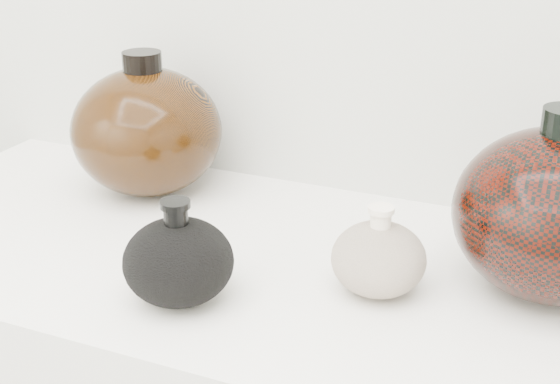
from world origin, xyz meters
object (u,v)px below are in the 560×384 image
at_px(cream_gourd_vase, 379,258).
at_px(right_round_pot, 556,213).
at_px(left_round_pot, 147,131).
at_px(black_gourd_vase, 178,261).

xyz_separation_m(cream_gourd_vase, right_round_pot, (0.18, 0.08, 0.06)).
bearing_deg(left_round_pot, black_gourd_vase, -52.23).
distance_m(left_round_pot, right_round_pot, 0.59).
distance_m(black_gourd_vase, cream_gourd_vase, 0.23).
height_order(cream_gourd_vase, left_round_pot, left_round_pot).
xyz_separation_m(black_gourd_vase, right_round_pot, (0.38, 0.19, 0.05)).
bearing_deg(black_gourd_vase, cream_gourd_vase, 27.93).
xyz_separation_m(black_gourd_vase, left_round_pot, (-0.20, 0.26, 0.05)).
relative_size(cream_gourd_vase, left_round_pot, 0.39).
height_order(black_gourd_vase, cream_gourd_vase, black_gourd_vase).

